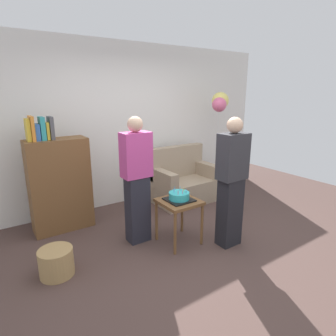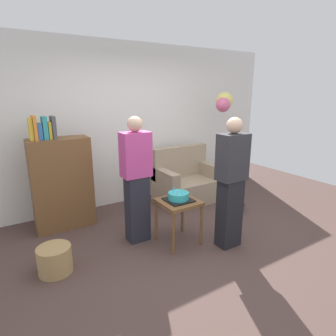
{
  "view_description": "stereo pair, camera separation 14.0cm",
  "coord_description": "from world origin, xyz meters",
  "px_view_note": "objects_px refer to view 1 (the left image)",
  "views": [
    {
      "loc": [
        -2.07,
        -2.39,
        1.92
      ],
      "look_at": [
        -0.08,
        0.55,
        0.95
      ],
      "focal_mm": 30.24,
      "sensor_mm": 36.0,
      "label": 1
    },
    {
      "loc": [
        -1.95,
        -2.46,
        1.92
      ],
      "look_at": [
        -0.08,
        0.55,
        0.95
      ],
      "focal_mm": 30.24,
      "sensor_mm": 36.0,
      "label": 2
    }
  ],
  "objects_px": {
    "birthday_cake": "(179,197)",
    "person_blowing_candles": "(137,180)",
    "balloon_bunch": "(220,102)",
    "wicker_basket": "(56,262)",
    "couch": "(183,182)",
    "side_table": "(179,207)",
    "bookshelf": "(59,183)",
    "handbag": "(236,205)",
    "person_holding_cake": "(231,183)"
  },
  "relations": [
    {
      "from": "birthday_cake",
      "to": "side_table",
      "type": "bearing_deg",
      "value": -75.7
    },
    {
      "from": "person_blowing_candles",
      "to": "bookshelf",
      "type": "bearing_deg",
      "value": 141.25
    },
    {
      "from": "birthday_cake",
      "to": "handbag",
      "type": "xyz_separation_m",
      "value": [
        1.38,
        0.29,
        -0.53
      ]
    },
    {
      "from": "side_table",
      "to": "person_holding_cake",
      "type": "distance_m",
      "value": 0.72
    },
    {
      "from": "bookshelf",
      "to": "handbag",
      "type": "bearing_deg",
      "value": -20.93
    },
    {
      "from": "bookshelf",
      "to": "wicker_basket",
      "type": "height_order",
      "value": "bookshelf"
    },
    {
      "from": "side_table",
      "to": "wicker_basket",
      "type": "xyz_separation_m",
      "value": [
        -1.49,
        0.18,
        -0.35
      ]
    },
    {
      "from": "side_table",
      "to": "balloon_bunch",
      "type": "xyz_separation_m",
      "value": [
        1.68,
        1.08,
        1.23
      ]
    },
    {
      "from": "side_table",
      "to": "birthday_cake",
      "type": "relative_size",
      "value": 1.82
    },
    {
      "from": "birthday_cake",
      "to": "couch",
      "type": "bearing_deg",
      "value": 50.83
    },
    {
      "from": "side_table",
      "to": "person_blowing_candles",
      "type": "distance_m",
      "value": 0.63
    },
    {
      "from": "couch",
      "to": "person_blowing_candles",
      "type": "height_order",
      "value": "person_blowing_candles"
    },
    {
      "from": "couch",
      "to": "balloon_bunch",
      "type": "xyz_separation_m",
      "value": [
        0.74,
        -0.08,
        1.39
      ]
    },
    {
      "from": "bookshelf",
      "to": "person_blowing_candles",
      "type": "bearing_deg",
      "value": -51.23
    },
    {
      "from": "bookshelf",
      "to": "birthday_cake",
      "type": "height_order",
      "value": "bookshelf"
    },
    {
      "from": "wicker_basket",
      "to": "balloon_bunch",
      "type": "relative_size",
      "value": 0.19
    },
    {
      "from": "person_blowing_candles",
      "to": "wicker_basket",
      "type": "relative_size",
      "value": 4.53
    },
    {
      "from": "birthday_cake",
      "to": "person_holding_cake",
      "type": "relative_size",
      "value": 0.2
    },
    {
      "from": "handbag",
      "to": "person_holding_cake",
      "type": "bearing_deg",
      "value": -142.33
    },
    {
      "from": "person_blowing_candles",
      "to": "wicker_basket",
      "type": "distance_m",
      "value": 1.29
    },
    {
      "from": "wicker_basket",
      "to": "couch",
      "type": "bearing_deg",
      "value": 21.93
    },
    {
      "from": "couch",
      "to": "handbag",
      "type": "bearing_deg",
      "value": -63.37
    },
    {
      "from": "wicker_basket",
      "to": "handbag",
      "type": "relative_size",
      "value": 1.29
    },
    {
      "from": "couch",
      "to": "person_blowing_candles",
      "type": "distance_m",
      "value": 1.66
    },
    {
      "from": "balloon_bunch",
      "to": "birthday_cake",
      "type": "bearing_deg",
      "value": -147.39
    },
    {
      "from": "person_blowing_candles",
      "to": "balloon_bunch",
      "type": "relative_size",
      "value": 0.86
    },
    {
      "from": "bookshelf",
      "to": "side_table",
      "type": "bearing_deg",
      "value": -47.54
    },
    {
      "from": "side_table",
      "to": "handbag",
      "type": "bearing_deg",
      "value": 11.67
    },
    {
      "from": "handbag",
      "to": "bookshelf",
      "type": "bearing_deg",
      "value": 159.07
    },
    {
      "from": "side_table",
      "to": "bookshelf",
      "type": "bearing_deg",
      "value": 132.46
    },
    {
      "from": "couch",
      "to": "person_holding_cake",
      "type": "xyz_separation_m",
      "value": [
        -0.44,
        -1.55,
        0.49
      ]
    },
    {
      "from": "bookshelf",
      "to": "person_holding_cake",
      "type": "relative_size",
      "value": 0.99
    },
    {
      "from": "birthday_cake",
      "to": "person_blowing_candles",
      "type": "distance_m",
      "value": 0.57
    },
    {
      "from": "person_holding_cake",
      "to": "wicker_basket",
      "type": "xyz_separation_m",
      "value": [
        -2.0,
        0.57,
        -0.68
      ]
    },
    {
      "from": "person_blowing_candles",
      "to": "wicker_basket",
      "type": "bearing_deg",
      "value": -158.94
    },
    {
      "from": "side_table",
      "to": "person_holding_cake",
      "type": "xyz_separation_m",
      "value": [
        0.5,
        -0.39,
        0.34
      ]
    },
    {
      "from": "wicker_basket",
      "to": "bookshelf",
      "type": "bearing_deg",
      "value": 72.11
    },
    {
      "from": "side_table",
      "to": "person_holding_cake",
      "type": "bearing_deg",
      "value": -37.91
    },
    {
      "from": "person_holding_cake",
      "to": "wicker_basket",
      "type": "relative_size",
      "value": 4.53
    },
    {
      "from": "birthday_cake",
      "to": "balloon_bunch",
      "type": "relative_size",
      "value": 0.17
    },
    {
      "from": "wicker_basket",
      "to": "balloon_bunch",
      "type": "bearing_deg",
      "value": 15.8
    },
    {
      "from": "bookshelf",
      "to": "birthday_cake",
      "type": "distance_m",
      "value": 1.7
    },
    {
      "from": "couch",
      "to": "handbag",
      "type": "distance_m",
      "value": 1.01
    },
    {
      "from": "couch",
      "to": "person_blowing_candles",
      "type": "xyz_separation_m",
      "value": [
        -1.36,
        -0.82,
        0.49
      ]
    },
    {
      "from": "bookshelf",
      "to": "person_holding_cake",
      "type": "distance_m",
      "value": 2.34
    },
    {
      "from": "side_table",
      "to": "wicker_basket",
      "type": "bearing_deg",
      "value": 173.22
    },
    {
      "from": "couch",
      "to": "side_table",
      "type": "distance_m",
      "value": 1.5
    },
    {
      "from": "birthday_cake",
      "to": "person_holding_cake",
      "type": "height_order",
      "value": "person_holding_cake"
    },
    {
      "from": "couch",
      "to": "balloon_bunch",
      "type": "distance_m",
      "value": 1.57
    },
    {
      "from": "birthday_cake",
      "to": "balloon_bunch",
      "type": "distance_m",
      "value": 2.28
    }
  ]
}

